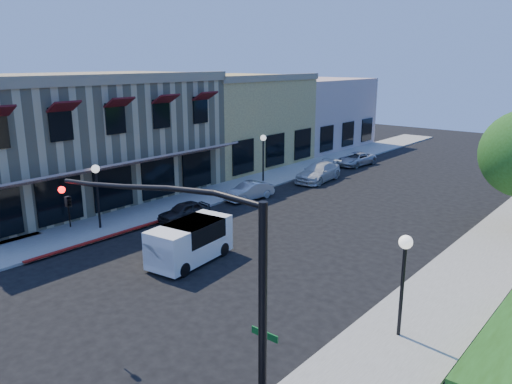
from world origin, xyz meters
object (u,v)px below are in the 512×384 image
Objects in this scene: white_van at (189,240)px; parked_car_c at (318,172)px; signal_mast_arm at (194,262)px; lamppost_left_far at (263,146)px; parked_car_d at (356,159)px; lamppost_left_near at (96,180)px; parked_car_a at (184,211)px; street_name_sign at (265,360)px; parked_car_b at (249,191)px; lamppost_right_near at (404,260)px.

white_van is 17.46m from parked_car_c.
signal_mast_arm reaches higher than lamppost_left_far.
lamppost_left_far is 0.89× the size of parked_car_d.
white_van is at bearing -81.80° from parked_car_c.
lamppost_left_far is at bearing 116.64° from white_van.
parked_car_c is at bearing 80.17° from lamppost_left_near.
parked_car_c is at bearing 115.89° from signal_mast_arm.
white_van is 1.07× the size of parked_car_d.
white_van is at bearing -33.52° from parked_car_a.
parked_car_b is (-13.70, 15.51, -1.13)m from street_name_sign.
lamppost_left_near is 1.00× the size of lamppost_left_far.
parked_car_c is (-13.05, 22.80, -1.02)m from street_name_sign.
parked_car_c is (2.95, 17.00, -2.05)m from lamppost_left_near.
street_name_sign reaches higher than parked_car_a.
signal_mast_arm is 2.24× the size of lamppost_right_near.
parked_car_d is at bearing 121.52° from lamppost_right_near.
parked_car_b is at bearing -100.33° from parked_car_c.
parked_car_d is (-0.65, 6.97, -0.13)m from parked_car_c.
lamppost_left_near is 7.21m from white_van.
parked_car_a is at bearing -82.02° from parked_car_b.
white_van is (7.01, -13.98, -1.68)m from lamppost_left_far.
parked_car_b reaches higher than parked_car_a.
parked_car_b is 0.87× the size of parked_car_d.
parked_car_c is at bearing 129.58° from lamppost_right_near.
lamppost_left_far reaches higher than parked_car_d.
signal_mast_arm reaches higher than parked_car_a.
lamppost_left_far is 0.83× the size of white_van.
lamppost_left_far is at bearing 109.59° from parked_car_a.
parked_car_c is (0.65, 13.00, 0.15)m from parked_car_a.
lamppost_left_far is 1.03× the size of parked_car_b.
lamppost_right_near is 28.20m from parked_car_d.
street_name_sign is 32.79m from parked_car_d.
parked_car_a is at bearing 138.94° from signal_mast_arm.
parked_car_b is 7.32m from parked_car_c.
street_name_sign is 0.58× the size of white_van.
parked_car_b is at bearing 115.94° from white_van.
lamppost_right_near reaches higher than parked_car_b.
signal_mast_arm is at bearing -41.63° from white_van.
parked_car_a is (-14.70, 4.00, -2.20)m from lamppost_right_near.
lamppost_right_near is 0.83× the size of white_van.
signal_mast_arm is 1.70× the size of parked_car_c.
signal_mast_arm is at bearing -55.00° from lamppost_left_far.
parked_car_b is (2.30, -4.29, -2.16)m from lamppost_left_far.
signal_mast_arm is 2.98m from street_name_sign.
parked_car_d is at bearing 96.64° from parked_car_a.
street_name_sign reaches higher than parked_car_b.
parked_car_c is at bearing -78.62° from parked_car_d.
lamppost_right_near is (17.00, 0.00, 0.00)m from lamppost_left_near.
lamppost_left_far is 0.76× the size of parked_car_c.
signal_mast_arm reaches higher than lamppost_right_near.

